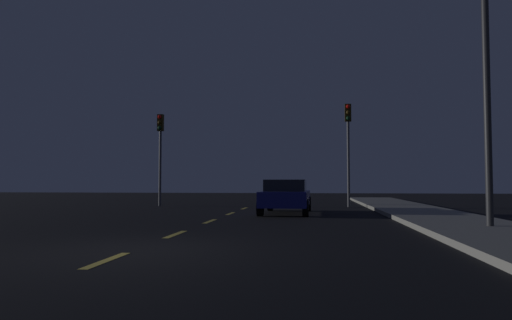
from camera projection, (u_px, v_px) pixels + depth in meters
The scene contains 11 objects.
ground_plane at pixel (214, 220), 15.63m from camera, with size 80.00×80.00×0.00m, color black.
sidewalk_curb_right at pixel (446, 220), 14.73m from camera, with size 3.00×40.00×0.15m, color gray.
lane_stripe_nearest at pixel (107, 260), 7.50m from camera, with size 0.16×1.60×0.01m, color #EACC4C.
lane_stripe_second at pixel (175, 234), 11.27m from camera, with size 0.16×1.60×0.01m, color #EACC4C.
lane_stripe_third at pixel (210, 221), 15.04m from camera, with size 0.16×1.60×0.01m, color #EACC4C.
lane_stripe_fourth at pixel (230, 213), 18.81m from camera, with size 0.16×1.60×0.01m, color #EACC4C.
lane_stripe_fifth at pixel (244, 208), 22.57m from camera, with size 0.16×1.60×0.01m, color #EACC4C.
traffic_signal_left at pixel (160, 142), 25.07m from camera, with size 0.32×0.38×4.93m.
traffic_signal_right at pixel (348, 135), 23.88m from camera, with size 0.32×0.38×5.29m.
car_stopped_ahead at pixel (286, 196), 18.87m from camera, with size 1.99×4.53×1.37m.
street_lamp_right at pixel (473, 58), 12.12m from camera, with size 2.07×0.36×7.47m.
Camera 1 is at (3.31, -8.42, 1.26)m, focal length 32.69 mm.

